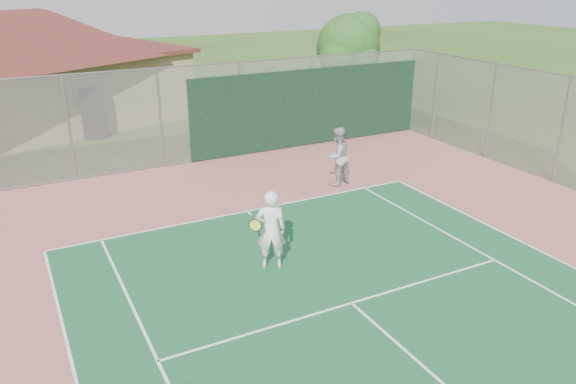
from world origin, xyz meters
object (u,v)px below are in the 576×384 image
object	(u,v)px
tree	(350,48)
player_grey_back	(337,157)
player_white_front	(271,230)
clubhouse	(23,58)

from	to	relation	value
tree	player_grey_back	bearing A→B (deg)	-125.12
player_white_front	player_grey_back	xyz separation A→B (m)	(4.31, 4.01, -0.01)
clubhouse	tree	bearing A→B (deg)	-37.07
tree	clubhouse	bearing A→B (deg)	159.49
clubhouse	player_white_front	bearing A→B (deg)	-94.16
player_white_front	player_grey_back	bearing A→B (deg)	-114.10
clubhouse	player_white_front	distance (m)	17.81
player_grey_back	tree	bearing A→B (deg)	-139.73
tree	player_grey_back	xyz separation A→B (m)	(-5.70, -8.10, -2.23)
clubhouse	player_grey_back	bearing A→B (deg)	-75.12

